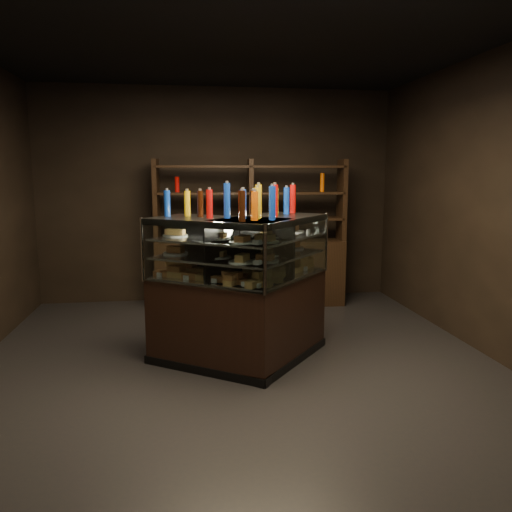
{
  "coord_description": "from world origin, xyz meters",
  "views": [
    {
      "loc": [
        -0.49,
        -4.67,
        1.81
      ],
      "look_at": [
        0.16,
        -0.21,
        1.06
      ],
      "focal_mm": 35.0,
      "sensor_mm": 36.0,
      "label": 1
    }
  ],
  "objects": [
    {
      "name": "display_case",
      "position": [
        0.07,
        -0.06,
        0.47
      ],
      "size": [
        1.88,
        1.41,
        1.41
      ],
      "rotation": [
        0.0,
        0.0,
        0.14
      ],
      "color": "black",
      "rests_on": "ground"
    },
    {
      "name": "bottles_top",
      "position": [
        0.07,
        -0.06,
        1.55
      ],
      "size": [
        1.33,
        0.88,
        0.3
      ],
      "color": "#147223",
      "rests_on": "display_case"
    },
    {
      "name": "room_shell",
      "position": [
        0.0,
        0.0,
        1.94
      ],
      "size": [
        5.02,
        5.02,
        3.01
      ],
      "color": "black",
      "rests_on": "ground"
    },
    {
      "name": "back_shelving",
      "position": [
        0.41,
        2.05,
        0.6
      ],
      "size": [
        2.6,
        0.59,
        2.0
      ],
      "rotation": [
        0.0,
        0.0,
        -0.07
      ],
      "color": "black",
      "rests_on": "ground"
    },
    {
      "name": "food_display",
      "position": [
        0.07,
        -0.07,
        1.03
      ],
      "size": [
        1.5,
        1.02,
        0.44
      ],
      "color": "#C37A46",
      "rests_on": "display_case"
    },
    {
      "name": "potted_conifer",
      "position": [
        0.48,
        0.54,
        0.44
      ],
      "size": [
        0.36,
        0.36,
        0.78
      ],
      "rotation": [
        0.0,
        0.0,
        -0.04
      ],
      "color": "black",
      "rests_on": "ground"
    },
    {
      "name": "ground",
      "position": [
        0.0,
        0.0,
        0.0
      ],
      "size": [
        5.0,
        5.0,
        0.0
      ],
      "primitive_type": "plane",
      "color": "black",
      "rests_on": "ground"
    }
  ]
}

